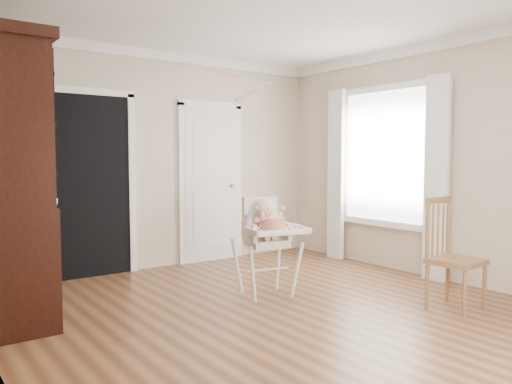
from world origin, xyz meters
TOP-DOWN VIEW (x-y plane):
  - floor at (0.00, 0.00)m, footprint 5.00×5.00m
  - ceiling at (0.00, 0.00)m, footprint 5.00×5.00m
  - wall_back at (0.00, 2.50)m, footprint 4.50×0.00m
  - wall_right at (2.25, 0.00)m, footprint 0.00×5.00m
  - crown_molding at (0.00, 0.00)m, footprint 4.50×5.00m
  - doorway at (-0.90, 2.48)m, footprint 1.06×0.05m
  - closet_door at (0.70, 2.48)m, footprint 0.96×0.09m
  - window_right at (2.18, 0.80)m, footprint 0.13×1.84m
  - high_chair at (0.25, 0.65)m, footprint 0.71×0.82m
  - baby at (0.25, 0.68)m, footprint 0.28×0.25m
  - cake at (0.15, 0.41)m, footprint 0.26×0.26m
  - sippy_cup at (0.01, 0.63)m, footprint 0.07×0.07m
  - china_cabinet at (-1.99, 1.38)m, footprint 0.62×1.40m
  - dining_chair at (1.34, -0.71)m, footprint 0.44×0.44m
  - streamer at (0.04, 1.16)m, footprint 0.21×0.46m

SIDE VIEW (x-z plane):
  - floor at x=0.00m, z-range 0.00..0.00m
  - dining_chair at x=1.34m, z-range -0.03..0.99m
  - high_chair at x=0.25m, z-range 0.12..1.12m
  - baby at x=0.25m, z-range 0.54..0.96m
  - cake at x=0.15m, z-range 0.70..0.82m
  - sippy_cup at x=0.01m, z-range 0.68..0.86m
  - closet_door at x=0.70m, z-range -0.04..2.09m
  - doorway at x=-0.90m, z-range 0.00..2.22m
  - china_cabinet at x=-1.99m, z-range 0.00..2.37m
  - window_right at x=2.18m, z-range 0.14..2.44m
  - wall_back at x=0.00m, z-range -0.90..3.60m
  - wall_right at x=2.25m, z-range -1.15..3.85m
  - streamer at x=0.04m, z-range 2.19..2.34m
  - crown_molding at x=0.00m, z-range 2.58..2.70m
  - ceiling at x=0.00m, z-range 2.70..2.70m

